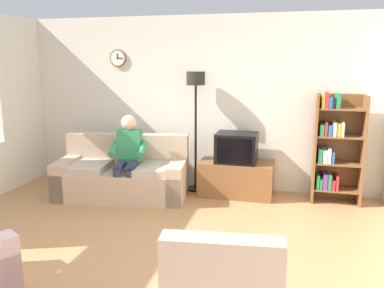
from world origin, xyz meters
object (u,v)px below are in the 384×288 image
bookshelf (334,147)px  tv_stand (236,178)px  floor_lamp (196,98)px  couch (123,176)px  person_on_couch (128,153)px  tv (237,148)px

bookshelf → tv_stand: bearing=-177.2°
floor_lamp → tv_stand: bearing=-8.6°
couch → person_on_couch: size_ratio=1.62×
couch → person_on_couch: person_on_couch is taller
floor_lamp → person_on_couch: (-0.85, -0.67, -0.75)m
tv_stand → floor_lamp: (-0.66, 0.10, 1.19)m
floor_lamp → person_on_couch: size_ratio=1.49×
couch → floor_lamp: 1.61m
floor_lamp → tv: bearing=-10.6°
floor_lamp → couch: bearing=-150.6°
tv → floor_lamp: (-0.66, 0.12, 0.71)m
couch → floor_lamp: (0.99, 0.56, 1.14)m
tv_stand → person_on_couch: (-1.50, -0.57, 0.44)m
bookshelf → person_on_couch: size_ratio=1.27×
couch → tv: 1.76m
bookshelf → floor_lamp: 2.14m
tv_stand → person_on_couch: bearing=-159.3°
couch → bookshelf: 3.12m
tv → bookshelf: 1.39m
floor_lamp → bookshelf: bearing=-0.9°
couch → person_on_couch: 0.43m
bookshelf → person_on_couch: bearing=-167.6°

